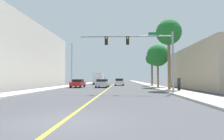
% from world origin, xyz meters
% --- Properties ---
extents(ground, '(192.00, 192.00, 0.00)m').
position_xyz_m(ground, '(0.00, 42.00, 0.00)').
color(ground, '#47474C').
extents(sidewalk_left, '(2.81, 168.00, 0.15)m').
position_xyz_m(sidewalk_left, '(-8.31, 42.00, 0.07)').
color(sidewalk_left, beige).
rests_on(sidewalk_left, ground).
extents(sidewalk_right, '(2.81, 168.00, 0.15)m').
position_xyz_m(sidewalk_right, '(8.31, 42.00, 0.07)').
color(sidewalk_right, '#B2ADA3').
rests_on(sidewalk_right, ground).
extents(lane_marking_center, '(0.16, 144.00, 0.01)m').
position_xyz_m(lane_marking_center, '(0.00, 42.00, 0.00)').
color(lane_marking_center, yellow).
rests_on(lane_marking_center, ground).
extents(traffic_signal_mast, '(9.58, 0.36, 6.18)m').
position_xyz_m(traffic_signal_mast, '(4.37, 12.39, 4.69)').
color(traffic_signal_mast, gray).
rests_on(traffic_signal_mast, sidewalk_right).
extents(street_lamp, '(0.56, 0.28, 8.11)m').
position_xyz_m(street_lamp, '(-7.40, 28.10, 4.63)').
color(street_lamp, gray).
rests_on(street_lamp, sidewalk_left).
extents(palm_near, '(3.32, 3.32, 9.14)m').
position_xyz_m(palm_near, '(8.28, 17.86, 7.52)').
color(palm_near, brown).
rests_on(palm_near, sidewalk_right).
extents(palm_mid, '(3.72, 3.72, 7.16)m').
position_xyz_m(palm_mid, '(8.18, 25.00, 5.42)').
color(palm_mid, brown).
rests_on(palm_mid, sidewalk_right).
extents(palm_far, '(2.53, 2.53, 6.79)m').
position_xyz_m(palm_far, '(8.34, 32.15, 5.53)').
color(palm_far, brown).
rests_on(palm_far, sidewalk_right).
extents(car_red, '(1.86, 4.33, 1.41)m').
position_xyz_m(car_red, '(-5.47, 25.08, 0.73)').
color(car_red, red).
rests_on(car_red, ground).
extents(car_blue, '(2.08, 4.60, 1.43)m').
position_xyz_m(car_blue, '(1.48, 46.10, 0.73)').
color(car_blue, '#1E389E').
rests_on(car_blue, ground).
extents(car_silver, '(2.07, 4.61, 1.42)m').
position_xyz_m(car_silver, '(-1.25, 25.47, 0.76)').
color(car_silver, '#BCBCC1').
rests_on(car_silver, ground).
extents(car_white, '(2.10, 4.05, 1.52)m').
position_xyz_m(car_white, '(1.52, 34.76, 0.77)').
color(car_white, white).
rests_on(car_white, ground).
extents(delivery_truck, '(2.44, 7.46, 2.88)m').
position_xyz_m(delivery_truck, '(-3.91, 41.89, 1.56)').
color(delivery_truck, '#194799').
rests_on(delivery_truck, ground).
extents(pedestrian, '(0.38, 0.38, 1.63)m').
position_xyz_m(pedestrian, '(8.80, 15.52, 0.96)').
color(pedestrian, black).
rests_on(pedestrian, sidewalk_right).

